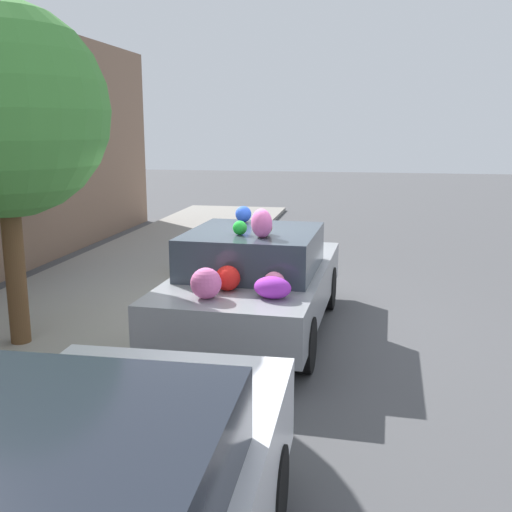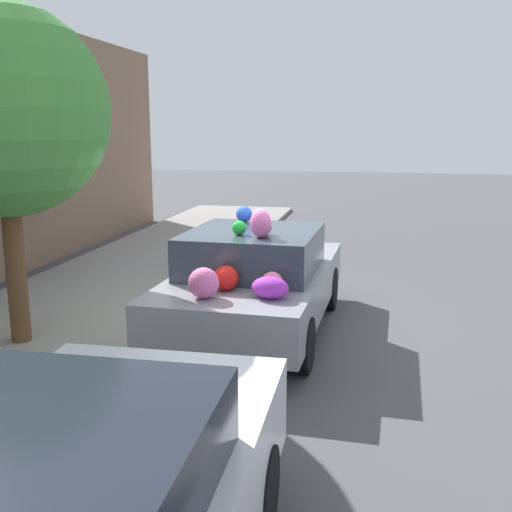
{
  "view_description": "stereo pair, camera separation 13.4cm",
  "coord_description": "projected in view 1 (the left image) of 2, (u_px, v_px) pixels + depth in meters",
  "views": [
    {
      "loc": [
        -7.59,
        -1.54,
        2.7
      ],
      "look_at": [
        0.0,
        -0.13,
        1.04
      ],
      "focal_mm": 42.0,
      "sensor_mm": 36.0,
      "label": 1
    },
    {
      "loc": [
        -7.56,
        -1.68,
        2.7
      ],
      "look_at": [
        0.0,
        -0.13,
        1.04
      ],
      "focal_mm": 42.0,
      "sensor_mm": 36.0,
      "label": 2
    }
  ],
  "objects": [
    {
      "name": "fire_hydrant",
      "position": [
        181.0,
        255.0,
        10.83
      ],
      "size": [
        0.2,
        0.2,
        0.7
      ],
      "color": "gold",
      "rests_on": "sidewalk_curb"
    },
    {
      "name": "art_car",
      "position": [
        255.0,
        278.0,
        7.92
      ],
      "size": [
        4.06,
        1.99,
        1.75
      ],
      "rotation": [
        0.0,
        0.0,
        -0.04
      ],
      "color": "gray",
      "rests_on": "ground"
    },
    {
      "name": "sidewalk_curb",
      "position": [
        63.0,
        315.0,
        8.61
      ],
      "size": [
        24.0,
        3.2,
        0.1
      ],
      "color": "gray",
      "rests_on": "ground"
    },
    {
      "name": "ground_plane",
      "position": [
        246.0,
        330.0,
        8.14
      ],
      "size": [
        60.0,
        60.0,
        0.0
      ],
      "primitive_type": "plane",
      "color": "#4C4C4F"
    },
    {
      "name": "street_tree",
      "position": [
        1.0,
        112.0,
        6.82
      ],
      "size": [
        2.47,
        2.47,
        4.02
      ],
      "color": "brown",
      "rests_on": "sidewalk_curb"
    }
  ]
}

